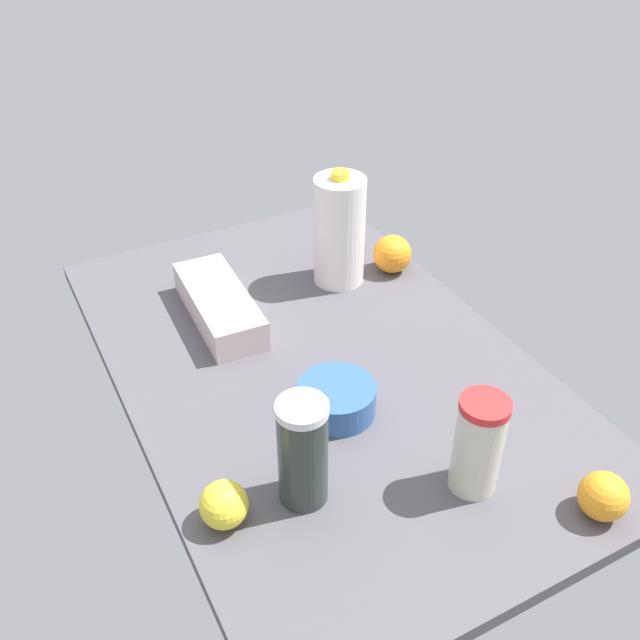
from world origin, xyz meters
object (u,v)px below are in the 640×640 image
at_px(mixing_bowl, 337,399).
at_px(tumbler_cup, 478,445).
at_px(egg_carton, 219,305).
at_px(milk_jug, 339,231).
at_px(shaker_bottle, 303,452).
at_px(orange_loose, 392,254).
at_px(lemon_beside_bowl, 224,505).
at_px(orange_far_back, 603,496).

relative_size(mixing_bowl, tumbler_cup, 0.80).
xyz_separation_m(tumbler_cup, egg_carton, (-0.62, -0.19, -0.06)).
distance_m(milk_jug, mixing_bowl, 0.46).
height_order(milk_jug, shaker_bottle, milk_jug).
height_order(tumbler_cup, orange_loose, tumbler_cup).
distance_m(mixing_bowl, tumbler_cup, 0.28).
height_order(shaker_bottle, orange_loose, shaker_bottle).
bearing_deg(milk_jug, shaker_bottle, -33.90).
height_order(tumbler_cup, egg_carton, tumbler_cup).
distance_m(lemon_beside_bowl, orange_loose, 0.80).
xyz_separation_m(shaker_bottle, tumbler_cup, (0.11, 0.25, -0.01)).
distance_m(mixing_bowl, egg_carton, 0.38).
bearing_deg(orange_far_back, shaker_bottle, -122.11).
bearing_deg(egg_carton, lemon_beside_bowl, -17.77).
bearing_deg(tumbler_cup, orange_far_back, 44.90).
relative_size(shaker_bottle, orange_loose, 2.17).
bearing_deg(mixing_bowl, egg_carton, -167.55).
bearing_deg(lemon_beside_bowl, egg_carton, 159.58).
bearing_deg(milk_jug, orange_far_back, 2.35).
bearing_deg(shaker_bottle, mixing_bowl, 136.25).
xyz_separation_m(tumbler_cup, lemon_beside_bowl, (-0.12, -0.38, -0.05)).
distance_m(egg_carton, orange_far_back, 0.83).
relative_size(shaker_bottle, lemon_beside_bowl, 2.57).
distance_m(milk_jug, orange_loose, 0.16).
relative_size(mixing_bowl, orange_far_back, 1.85).
distance_m(milk_jug, orange_far_back, 0.79).
bearing_deg(orange_far_back, milk_jug, -177.65).
distance_m(tumbler_cup, orange_far_back, 0.20).
height_order(shaker_bottle, tumbler_cup, shaker_bottle).
height_order(orange_far_back, orange_loose, orange_loose).
relative_size(lemon_beside_bowl, orange_loose, 0.85).
relative_size(milk_jug, orange_loose, 3.00).
bearing_deg(tumbler_cup, orange_loose, 159.00).
distance_m(shaker_bottle, tumbler_cup, 0.27).
bearing_deg(lemon_beside_bowl, shaker_bottle, 85.40).
bearing_deg(shaker_bottle, tumbler_cup, 67.20).
bearing_deg(egg_carton, orange_loose, 91.73).
relative_size(mixing_bowl, orange_loose, 1.59).
height_order(egg_carton, orange_far_back, orange_far_back).
xyz_separation_m(egg_carton, lemon_beside_bowl, (0.51, -0.19, 0.00)).
bearing_deg(egg_carton, milk_jug, 96.09).
bearing_deg(tumbler_cup, shaker_bottle, -112.80).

